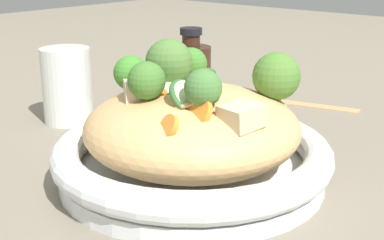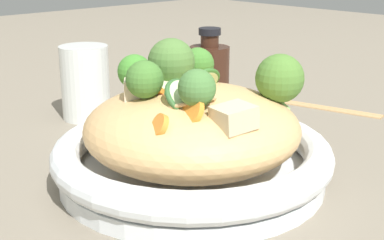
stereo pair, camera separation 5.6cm
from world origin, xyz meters
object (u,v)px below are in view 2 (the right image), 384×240
at_px(soy_sauce_bottle, 209,76).
at_px(drinking_glass, 85,82).
at_px(chopsticks_pair, 313,105).
at_px(serving_bowl, 192,159).

bearing_deg(soy_sauce_bottle, drinking_glass, 148.29).
relative_size(soy_sauce_bottle, drinking_glass, 1.19).
xyz_separation_m(soy_sauce_bottle, drinking_glass, (-0.15, 0.10, -0.00)).
bearing_deg(chopsticks_pair, soy_sauce_bottle, 143.33).
bearing_deg(drinking_glass, soy_sauce_bottle, -31.71).
relative_size(serving_bowl, chopsticks_pair, 1.39).
xyz_separation_m(chopsticks_pair, drinking_glass, (-0.28, 0.19, 0.05)).
xyz_separation_m(soy_sauce_bottle, chopsticks_pair, (0.13, -0.10, -0.05)).
distance_m(soy_sauce_bottle, drinking_glass, 0.18).
xyz_separation_m(serving_bowl, chopsticks_pair, (0.33, 0.07, -0.02)).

